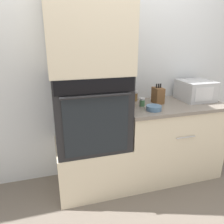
# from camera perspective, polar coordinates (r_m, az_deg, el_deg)

# --- Properties ---
(ground_plane) EXTENTS (12.00, 12.00, 0.00)m
(ground_plane) POSITION_cam_1_polar(r_m,az_deg,el_deg) (2.49, 5.44, -20.91)
(ground_plane) COLOR #6B6056
(wall_back) EXTENTS (8.00, 0.05, 2.50)m
(wall_back) POSITION_cam_1_polar(r_m,az_deg,el_deg) (2.52, 1.02, 11.22)
(wall_back) COLOR silver
(wall_back) RESTS_ON ground_plane
(oven_cabinet_base) EXTENTS (0.74, 0.60, 0.52)m
(oven_cabinet_base) POSITION_cam_1_polar(r_m,az_deg,el_deg) (2.48, -5.23, -13.53)
(oven_cabinet_base) COLOR beige
(oven_cabinet_base) RESTS_ON ground_plane
(wall_oven) EXTENTS (0.72, 0.64, 0.74)m
(wall_oven) POSITION_cam_1_polar(r_m,az_deg,el_deg) (2.20, -5.71, 0.45)
(wall_oven) COLOR black
(wall_oven) RESTS_ON oven_cabinet_base
(oven_cabinet_upper) EXTENTS (0.74, 0.60, 0.87)m
(oven_cabinet_upper) POSITION_cam_1_polar(r_m,az_deg,el_deg) (2.09, -6.50, 21.83)
(oven_cabinet_upper) COLOR beige
(oven_cabinet_upper) RESTS_ON wall_oven
(counter_unit) EXTENTS (1.14, 0.63, 0.89)m
(counter_unit) POSITION_cam_1_polar(r_m,az_deg,el_deg) (2.69, 14.63, -6.88)
(counter_unit) COLOR beige
(counter_unit) RESTS_ON ground_plane
(microwave) EXTENTS (0.36, 0.37, 0.23)m
(microwave) POSITION_cam_1_polar(r_m,az_deg,el_deg) (2.75, 20.99, 5.31)
(microwave) COLOR #B2B5BA
(microwave) RESTS_ON counter_unit
(knife_block) EXTENTS (0.10, 0.14, 0.22)m
(knife_block) POSITION_cam_1_polar(r_m,az_deg,el_deg) (2.50, 11.90, 4.29)
(knife_block) COLOR brown
(knife_block) RESTS_ON counter_unit
(bowl) EXTENTS (0.16, 0.16, 0.05)m
(bowl) POSITION_cam_1_polar(r_m,az_deg,el_deg) (2.26, 10.85, 1.06)
(bowl) COLOR #517599
(bowl) RESTS_ON counter_unit
(condiment_jar_near) EXTENTS (0.06, 0.06, 0.09)m
(condiment_jar_near) POSITION_cam_1_polar(r_m,az_deg,el_deg) (2.37, 7.90, 2.56)
(condiment_jar_near) COLOR #427047
(condiment_jar_near) RESTS_ON counter_unit
(condiment_jar_mid) EXTENTS (0.05, 0.05, 0.12)m
(condiment_jar_mid) POSITION_cam_1_polar(r_m,az_deg,el_deg) (2.55, 6.12, 4.15)
(condiment_jar_mid) COLOR brown
(condiment_jar_mid) RESTS_ON counter_unit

